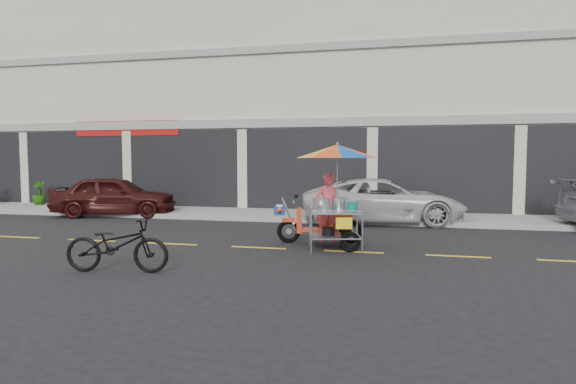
% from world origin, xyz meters
% --- Properties ---
extents(ground, '(90.00, 90.00, 0.00)m').
position_xyz_m(ground, '(0.00, 0.00, 0.00)').
color(ground, black).
extents(sidewalk, '(45.00, 3.00, 0.15)m').
position_xyz_m(sidewalk, '(0.00, 5.50, 0.07)').
color(sidewalk, gray).
rests_on(sidewalk, ground).
extents(shophouse_block, '(36.00, 8.11, 10.40)m').
position_xyz_m(shophouse_block, '(2.82, 10.59, 4.24)').
color(shophouse_block, beige).
rests_on(shophouse_block, ground).
extents(centerline, '(42.00, 0.10, 0.01)m').
position_xyz_m(centerline, '(0.00, 0.00, 0.00)').
color(centerline, gold).
rests_on(centerline, ground).
extents(maroon_sedan, '(4.16, 2.48, 1.33)m').
position_xyz_m(maroon_sedan, '(-8.20, 4.36, 0.66)').
color(maroon_sedan, black).
rests_on(maroon_sedan, ground).
extents(white_pickup, '(4.93, 2.77, 1.30)m').
position_xyz_m(white_pickup, '(0.42, 4.62, 0.65)').
color(white_pickup, beige).
rests_on(white_pickup, ground).
extents(plant_short, '(0.59, 0.59, 0.91)m').
position_xyz_m(plant_short, '(-12.31, 5.79, 0.60)').
color(plant_short, '#1B460B').
rests_on(plant_short, sidewalk).
extents(near_bicycle, '(1.81, 0.88, 0.91)m').
position_xyz_m(near_bicycle, '(-3.66, -2.61, 0.46)').
color(near_bicycle, black).
rests_on(near_bicycle, ground).
extents(food_vendor_rig, '(2.48, 2.03, 2.23)m').
position_xyz_m(food_vendor_rig, '(-0.50, 0.52, 1.40)').
color(food_vendor_rig, black).
rests_on(food_vendor_rig, ground).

